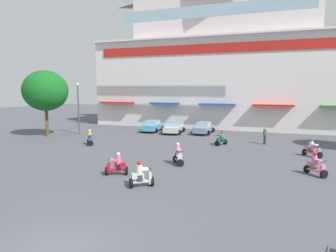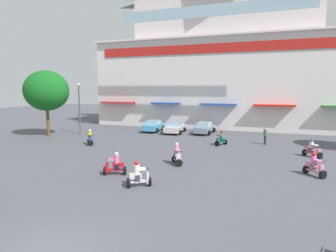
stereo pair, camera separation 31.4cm
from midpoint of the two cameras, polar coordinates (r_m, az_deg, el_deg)
ground_plane at (r=21.82m, az=1.74°, el=-6.82°), size 128.00×128.00×0.00m
colonial_building at (r=43.73m, az=11.40°, el=12.79°), size 35.47×16.30×21.50m
plaza_tree_0 at (r=35.04m, az=-22.74°, el=6.46°), size 5.15×4.53×7.38m
parked_car_0 at (r=36.23m, az=-2.68°, el=0.04°), size 2.39×3.98×1.40m
parked_car_1 at (r=34.79m, az=1.55°, el=-0.29°), size 2.61×4.18×1.36m
parked_car_2 at (r=34.77m, az=7.46°, el=-0.34°), size 2.30×4.33×1.38m
scooter_rider_2 at (r=27.81m, az=10.84°, el=-2.58°), size 1.08×1.46×1.48m
scooter_rider_3 at (r=20.55m, az=2.21°, el=-5.85°), size 1.13×1.41×1.57m
scooter_rider_4 at (r=16.07m, az=-5.30°, el=-9.89°), size 1.37×1.19×1.47m
scooter_rider_6 at (r=20.13m, az=27.41°, el=-7.11°), size 1.30×1.37×1.47m
scooter_rider_7 at (r=18.42m, az=-9.94°, el=-7.72°), size 1.48×0.98×1.45m
scooter_rider_8 at (r=28.65m, az=-14.88°, el=-2.40°), size 1.24×1.38×1.50m
scooter_rider_9 at (r=25.45m, az=26.98°, el=-4.20°), size 1.43×1.37×1.46m
pedestrian_0 at (r=29.32m, az=19.01°, el=-1.69°), size 0.37×0.37×1.63m
streetlamp_near at (r=35.34m, az=-16.94°, el=4.15°), size 0.40×0.40×5.99m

